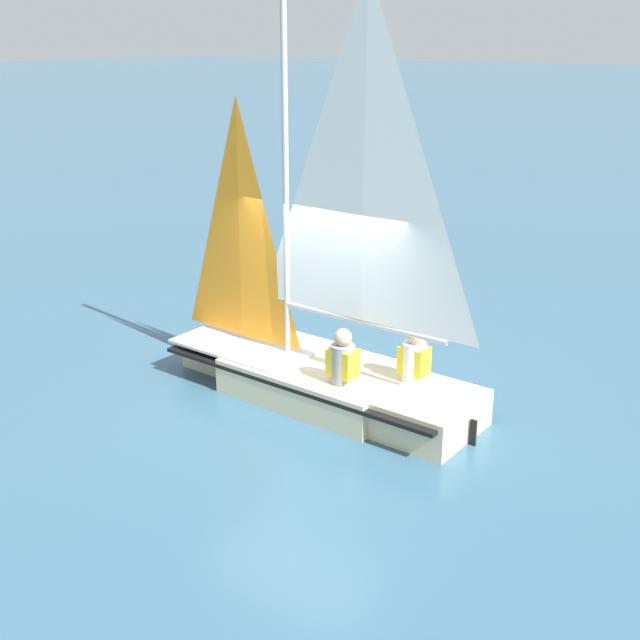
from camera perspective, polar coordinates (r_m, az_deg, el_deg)
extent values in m
plane|color=#38607A|center=(10.60, 0.00, -5.40)|extent=(260.00, 260.00, 0.00)
cube|color=beige|center=(10.51, 0.00, -4.27)|extent=(1.51, 2.38, 0.46)
cube|color=beige|center=(11.52, -6.63, -2.20)|extent=(0.82, 1.00, 0.46)
cube|color=beige|center=(9.68, 7.94, -6.65)|extent=(1.26, 1.01, 0.46)
cube|color=black|center=(10.45, 0.00, -3.53)|extent=(1.55, 4.22, 0.05)
cube|color=silver|center=(11.11, -4.84, -1.58)|extent=(1.38, 1.95, 0.04)
cylinder|color=#B7B7BC|center=(10.07, -2.46, 10.48)|extent=(0.08, 0.08, 4.86)
cylinder|color=#B7B7BC|center=(9.80, 3.00, -0.11)|extent=(0.11, 2.36, 0.07)
pyramid|color=white|center=(9.32, 3.23, 11.68)|extent=(0.09, 2.25, 3.99)
pyramid|color=orange|center=(10.73, -5.74, 7.06)|extent=(0.08, 1.45, 3.22)
cube|color=black|center=(9.49, 10.83, -7.87)|extent=(0.03, 0.08, 0.32)
cube|color=black|center=(9.96, 1.59, -5.68)|extent=(0.25, 0.28, 0.45)
cylinder|color=gray|center=(9.77, 1.62, -3.16)|extent=(0.31, 0.31, 0.50)
cube|color=yellow|center=(9.76, 1.62, -3.02)|extent=(0.27, 0.34, 0.35)
sphere|color=tan|center=(9.64, 1.64, -1.25)|extent=(0.22, 0.22, 0.22)
cube|color=black|center=(10.08, 6.59, -5.48)|extent=(0.25, 0.28, 0.45)
cylinder|color=white|center=(9.89, 6.70, -2.98)|extent=(0.31, 0.31, 0.50)
cube|color=yellow|center=(9.88, 6.70, -2.85)|extent=(0.27, 0.34, 0.35)
sphere|color=tan|center=(9.77, 6.78, -1.09)|extent=(0.22, 0.22, 0.22)
cylinder|color=red|center=(9.74, 6.80, -0.64)|extent=(0.21, 0.21, 0.06)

